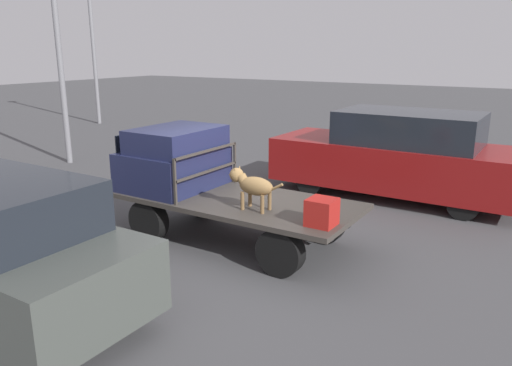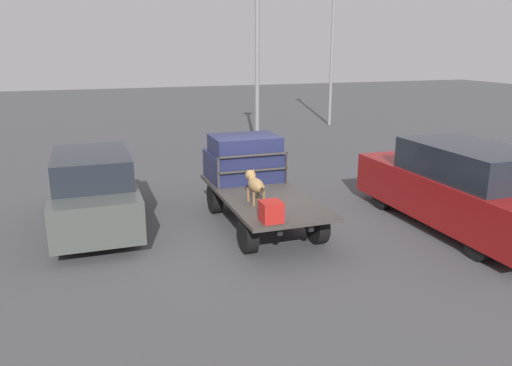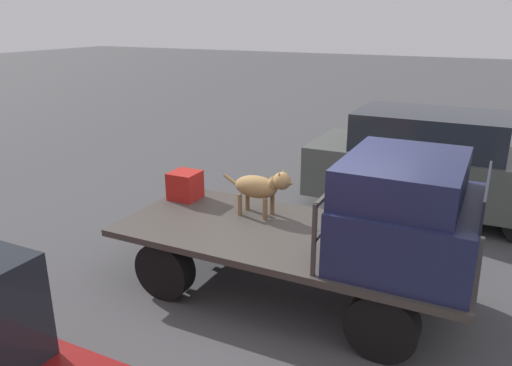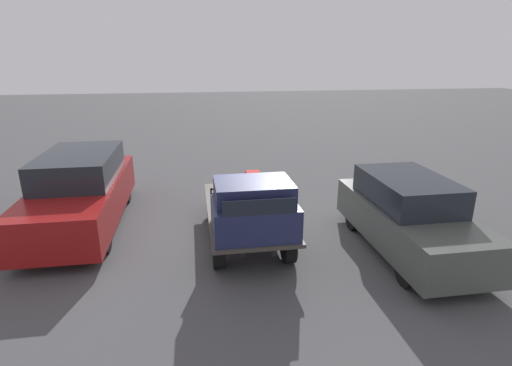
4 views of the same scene
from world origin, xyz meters
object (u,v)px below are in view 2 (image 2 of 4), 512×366
(parked_sedan, at_px, (94,190))
(flatbed_truck, at_px, (262,202))
(dog, at_px, (255,184))
(cargo_crate, at_px, (271,211))
(parked_pickup_far, at_px, (461,187))
(light_pole_near, at_px, (257,4))

(parked_sedan, bearing_deg, flatbed_truck, -114.53)
(dog, xyz_separation_m, cargo_crate, (-1.24, 0.10, -0.20))
(flatbed_truck, relative_size, parked_pickup_far, 0.79)
(cargo_crate, xyz_separation_m, parked_sedan, (2.99, 3.07, -0.11))
(flatbed_truck, height_order, light_pole_near, light_pole_near)
(parked_sedan, bearing_deg, dog, -124.52)
(cargo_crate, xyz_separation_m, parked_pickup_far, (0.28, -4.56, -0.03))
(dog, relative_size, parked_sedan, 0.23)
(dog, distance_m, parked_pickup_far, 4.57)
(cargo_crate, height_order, parked_sedan, parked_sedan)
(flatbed_truck, xyz_separation_m, cargo_crate, (-1.79, 0.46, 0.40))
(dog, height_order, parked_sedan, parked_sedan)
(parked_pickup_far, bearing_deg, cargo_crate, 93.23)
(flatbed_truck, height_order, cargo_crate, cargo_crate)
(parked_pickup_far, bearing_deg, light_pole_near, 9.59)
(parked_sedan, xyz_separation_m, parked_pickup_far, (-2.70, -7.63, 0.08))
(dog, xyz_separation_m, parked_pickup_far, (-0.96, -4.46, -0.23))
(parked_pickup_far, distance_m, light_pole_near, 10.22)
(flatbed_truck, xyz_separation_m, parked_pickup_far, (-1.50, -4.10, 0.37))
(flatbed_truck, bearing_deg, light_pole_near, -18.38)
(cargo_crate, xyz_separation_m, light_pole_near, (9.36, -2.97, 4.39))
(light_pole_near, bearing_deg, parked_sedan, 136.50)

